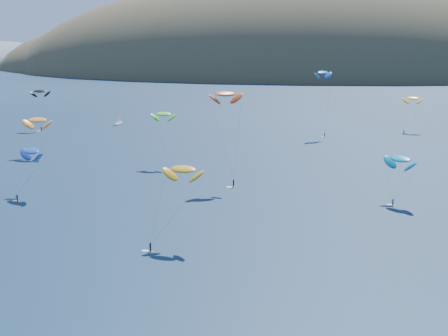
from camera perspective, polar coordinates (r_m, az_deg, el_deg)
island at (r=641.40m, az=9.15°, el=7.78°), size 730.00×300.00×210.00m
sailboat at (r=293.21m, az=-9.61°, el=4.10°), size 8.49×7.32×10.44m
kitesurfer_1 at (r=227.04m, az=-16.71°, el=4.22°), size 11.23×10.55×15.74m
kitesurfer_2 at (r=130.93m, az=-3.77°, el=-0.12°), size 11.02×11.58×17.94m
kitesurfer_3 at (r=204.65m, az=-5.57°, el=4.93°), size 10.03×13.10×18.97m
kitesurfer_4 at (r=262.58m, az=9.04°, el=8.61°), size 9.03×10.18×28.35m
kitesurfer_5 at (r=166.59m, az=15.83°, el=0.81°), size 9.67×10.34×14.14m
kitesurfer_9 at (r=177.88m, az=0.15°, el=6.78°), size 10.48×9.43×28.65m
kitesurfer_10 at (r=175.33m, az=-17.20°, el=1.48°), size 10.01×13.33×14.57m
kitesurfer_11 at (r=282.59m, az=16.87°, el=6.13°), size 9.92×13.17×16.65m
kitesurfer_12 at (r=286.64m, az=-16.47°, el=6.75°), size 9.28×8.71×19.15m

